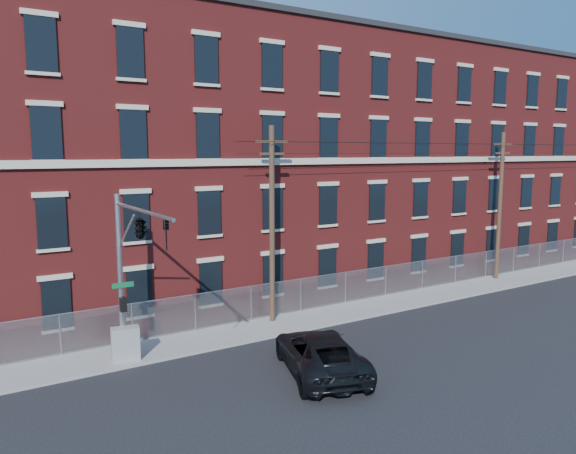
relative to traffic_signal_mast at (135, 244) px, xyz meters
The scene contains 10 objects.
ground 8.35m from the traffic_signal_mast, 19.98° to the right, with size 140.00×140.00×0.00m, color black.
sidewalk 18.98m from the traffic_signal_mast, ahead, with size 65.00×3.00×0.12m, color gray.
mill_building 21.67m from the traffic_signal_mast, 33.14° to the left, with size 55.30×14.32×16.30m.
chain_link_fence 18.97m from the traffic_signal_mast, 12.89° to the left, with size 59.06×0.06×1.85m.
traffic_signal_mast is the anchor object (origin of this frame).
utility_pole_near 8.70m from the traffic_signal_mast, 23.14° to the left, with size 1.80×0.28×10.00m.
utility_pole_mid 26.22m from the traffic_signal_mast, ahead, with size 1.80×0.28×10.00m.
overhead_wires 26.49m from the traffic_signal_mast, ahead, with size 40.00×0.62×0.62m.
pickup_truck 8.43m from the traffic_signal_mast, 26.95° to the right, with size 2.74×5.94×1.65m, color black.
utility_cabinet 4.99m from the traffic_signal_mast, 89.57° to the left, with size 1.13×0.57×1.42m, color gray.
Camera 1 is at (-11.94, -18.14, 8.84)m, focal length 34.16 mm.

